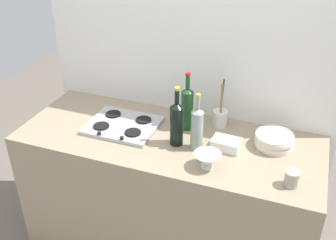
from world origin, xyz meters
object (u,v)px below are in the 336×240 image
(plate_stack, at_px, (274,141))
(stovetop_hob, at_px, (123,125))
(wine_bottle_mid_left, at_px, (187,107))
(wine_bottle_mid_right, at_px, (197,128))
(condiment_jar_front, at_px, (292,179))
(wine_bottle_leftmost, at_px, (177,123))
(butter_dish, at_px, (226,144))
(utensil_crock, at_px, (220,117))
(mixing_bowl, at_px, (207,160))

(plate_stack, bearing_deg, stovetop_hob, -173.34)
(plate_stack, relative_size, wine_bottle_mid_left, 0.60)
(wine_bottle_mid_right, distance_m, condiment_jar_front, 0.56)
(plate_stack, xyz_separation_m, condiment_jar_front, (0.13, -0.32, 0.00))
(wine_bottle_leftmost, relative_size, condiment_jar_front, 4.09)
(stovetop_hob, relative_size, wine_bottle_leftmost, 1.18)
(butter_dish, height_order, utensil_crock, utensil_crock)
(utensil_crock, bearing_deg, wine_bottle_mid_left, -150.63)
(wine_bottle_mid_right, relative_size, butter_dish, 2.16)
(wine_bottle_mid_left, height_order, mixing_bowl, wine_bottle_mid_left)
(stovetop_hob, distance_m, wine_bottle_mid_left, 0.42)
(wine_bottle_leftmost, height_order, wine_bottle_mid_left, wine_bottle_mid_left)
(stovetop_hob, height_order, wine_bottle_mid_right, wine_bottle_mid_right)
(stovetop_hob, xyz_separation_m, mixing_bowl, (0.60, -0.21, 0.03))
(wine_bottle_leftmost, xyz_separation_m, condiment_jar_front, (0.66, -0.16, -0.10))
(wine_bottle_mid_left, bearing_deg, butter_dish, -25.77)
(wine_bottle_leftmost, relative_size, utensil_crock, 1.16)
(stovetop_hob, bearing_deg, condiment_jar_front, -11.81)
(mixing_bowl, height_order, butter_dish, mixing_bowl)
(utensil_crock, xyz_separation_m, condiment_jar_front, (0.47, -0.44, -0.02))
(butter_dish, xyz_separation_m, utensil_crock, (-0.10, 0.24, 0.03))
(mixing_bowl, bearing_deg, butter_dish, 75.41)
(wine_bottle_mid_right, bearing_deg, butter_dish, 18.76)
(wine_bottle_leftmost, relative_size, butter_dish, 2.26)
(wine_bottle_mid_right, bearing_deg, wine_bottle_leftmost, 177.25)
(wine_bottle_leftmost, xyz_separation_m, wine_bottle_mid_right, (0.12, -0.01, -0.01))
(mixing_bowl, distance_m, butter_dish, 0.21)
(wine_bottle_leftmost, xyz_separation_m, utensil_crock, (0.18, 0.28, -0.08))
(wine_bottle_mid_right, xyz_separation_m, condiment_jar_front, (0.54, -0.15, -0.09))
(wine_bottle_leftmost, bearing_deg, wine_bottle_mid_left, 89.34)
(wine_bottle_mid_right, height_order, condiment_jar_front, wine_bottle_mid_right)
(mixing_bowl, bearing_deg, wine_bottle_mid_left, 123.49)
(wine_bottle_mid_right, xyz_separation_m, butter_dish, (0.16, 0.05, -0.10))
(wine_bottle_mid_right, bearing_deg, plate_stack, 22.25)
(wine_bottle_mid_left, xyz_separation_m, condiment_jar_front, (0.65, -0.34, -0.10))
(condiment_jar_front, bearing_deg, butter_dish, 151.17)
(wine_bottle_mid_right, height_order, butter_dish, wine_bottle_mid_right)
(utensil_crock, bearing_deg, butter_dish, -67.81)
(mixing_bowl, bearing_deg, wine_bottle_mid_right, 124.93)
(wine_bottle_leftmost, bearing_deg, wine_bottle_mid_right, -2.75)
(butter_dish, bearing_deg, condiment_jar_front, -28.83)
(wine_bottle_mid_right, bearing_deg, stovetop_hob, 172.82)
(condiment_jar_front, bearing_deg, utensil_crock, 136.81)
(wine_bottle_leftmost, distance_m, utensil_crock, 0.35)
(butter_dish, xyz_separation_m, condiment_jar_front, (0.38, -0.21, 0.01))
(utensil_crock, bearing_deg, plate_stack, -19.61)
(wine_bottle_mid_right, relative_size, condiment_jar_front, 3.90)
(wine_bottle_mid_left, distance_m, wine_bottle_mid_right, 0.22)
(butter_dish, bearing_deg, mixing_bowl, -104.59)
(stovetop_hob, bearing_deg, wine_bottle_mid_right, -7.18)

